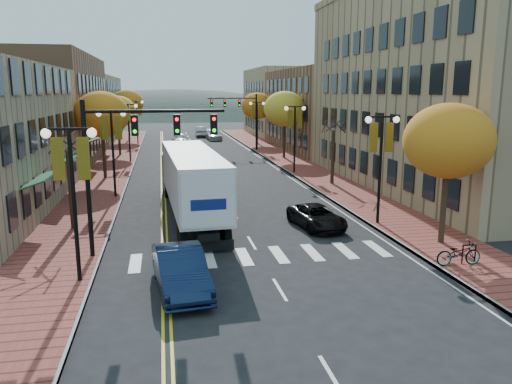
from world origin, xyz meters
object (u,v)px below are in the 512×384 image
semi_truck (190,177)px  black_suv (317,217)px  navy_sedan (181,270)px  bicycle (459,253)px

semi_truck → black_suv: semi_truck is taller
semi_truck → navy_sedan: (-1.05, -11.61, -1.53)m
navy_sedan → black_suv: bearing=38.5°
semi_truck → navy_sedan: semi_truck is taller
navy_sedan → bicycle: bearing=-4.7°
semi_truck → bicycle: bearing=-49.9°
navy_sedan → semi_truck: bearing=78.9°
semi_truck → bicycle: semi_truck is taller
black_suv → bicycle: (3.93, -7.27, 0.04)m
semi_truck → navy_sedan: 11.76m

